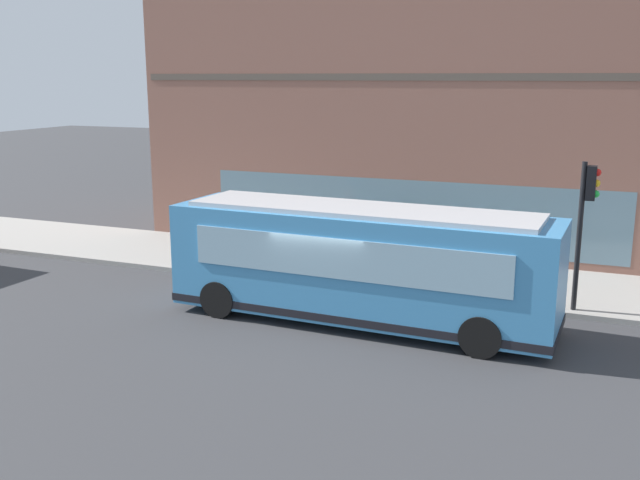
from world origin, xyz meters
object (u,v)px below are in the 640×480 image
Objects in this scene: city_bus_nearside at (360,265)px; pedestrian_near_building_entrance at (283,236)px; traffic_light_near_corner at (586,208)px; pedestrian_by_light_pole at (403,232)px; fire_hydrant at (430,260)px.

city_bus_nearside is 5.56m from pedestrian_near_building_entrance.
city_bus_nearside is at bearing 117.19° from traffic_light_near_corner.
traffic_light_near_corner is 2.44× the size of pedestrian_by_light_pole.
pedestrian_by_light_pole is (2.64, -3.33, -0.12)m from pedestrian_near_building_entrance.
traffic_light_near_corner reaches higher than fire_hydrant.
pedestrian_by_light_pole reaches higher than fire_hydrant.
city_bus_nearside is 5.30m from fire_hydrant.
fire_hydrant is 0.45× the size of pedestrian_by_light_pole.
pedestrian_near_building_entrance is at bearing 83.03° from traffic_light_near_corner.
pedestrian_near_building_entrance is at bearing 128.37° from pedestrian_by_light_pole.
fire_hydrant is (2.43, 4.67, -2.43)m from traffic_light_near_corner.
pedestrian_near_building_entrance is (-1.29, 4.62, 0.69)m from fire_hydrant.
traffic_light_near_corner is 7.29m from pedestrian_by_light_pole.
pedestrian_by_light_pole is at bearing 57.65° from traffic_light_near_corner.
pedestrian_by_light_pole is at bearing 43.79° from fire_hydrant.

